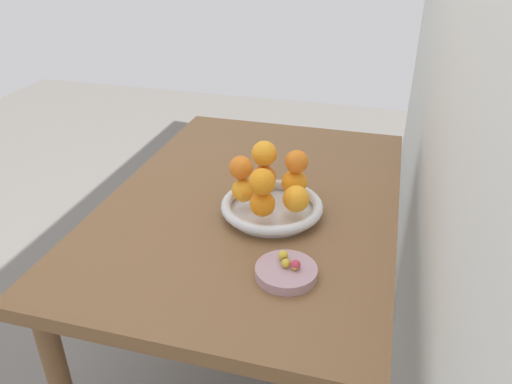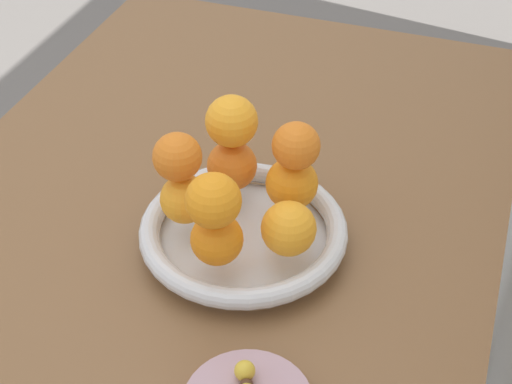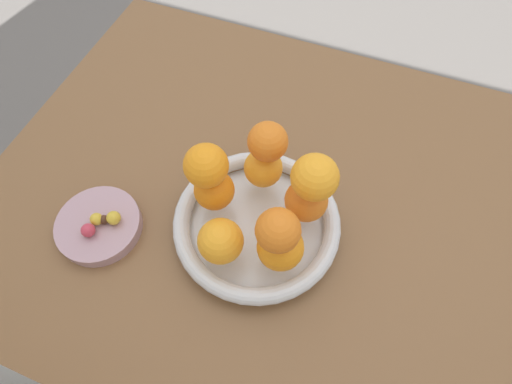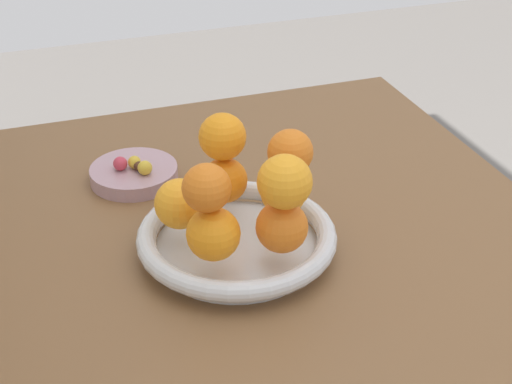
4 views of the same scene
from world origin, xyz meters
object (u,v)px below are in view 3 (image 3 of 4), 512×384
object	(u,v)px
orange_1	(214,190)
candy_ball_1	(87,230)
orange_2	(221,241)
candy_ball_2	(114,218)
dining_table	(307,230)
orange_3	(280,247)
fruit_bowl	(257,223)
orange_6	(268,142)
orange_8	(206,166)
candy_ball_0	(88,230)
candy_ball_4	(96,219)
orange_7	(278,230)
orange_4	(306,200)
orange_0	(263,168)
orange_5	(315,177)
candy_dish	(99,225)
candy_ball_3	(104,220)

from	to	relation	value
orange_1	candy_ball_1	distance (m)	0.20
orange_2	candy_ball_2	world-z (taller)	orange_2
dining_table	orange_3	xyz separation A→B (m)	(0.02, 0.11, 0.16)
fruit_bowl	orange_2	bearing A→B (deg)	66.85
fruit_bowl	candy_ball_2	world-z (taller)	candy_ball_2
orange_6	orange_1	bearing A→B (deg)	50.60
orange_8	candy_ball_0	bearing A→B (deg)	36.19
dining_table	candy_ball_1	world-z (taller)	candy_ball_1
candy_ball_4	orange_6	bearing A→B (deg)	-143.24
orange_2	orange_7	xyz separation A→B (m)	(-0.08, -0.02, 0.06)
orange_3	orange_4	xyz separation A→B (m)	(-0.01, -0.08, -0.00)
orange_4	orange_0	bearing A→B (deg)	-22.41
orange_2	orange_6	bearing A→B (deg)	-96.21
orange_7	orange_5	bearing A→B (deg)	-102.77
orange_5	candy_dish	bearing A→B (deg)	22.89
candy_ball_1	candy_ball_2	bearing A→B (deg)	-131.20
candy_dish	orange_8	world-z (taller)	orange_8
orange_6	candy_ball_0	xyz separation A→B (m)	(0.22, 0.18, -0.10)
fruit_bowl	candy_ball_2	xyz separation A→B (m)	(0.21, 0.08, 0.01)
candy_ball_4	orange_8	bearing A→B (deg)	-149.04
orange_0	orange_6	size ratio (longest dim) A/B	1.03
candy_ball_3	candy_dish	bearing A→B (deg)	25.95
dining_table	orange_6	world-z (taller)	orange_6
orange_5	candy_ball_1	size ratio (longest dim) A/B	3.86
orange_3	candy_ball_3	bearing A→B (deg)	7.76
orange_0	orange_1	world-z (taller)	same
candy_ball_4	fruit_bowl	bearing A→B (deg)	-159.46
candy_dish	candy_ball_1	distance (m)	0.03
orange_5	candy_ball_1	bearing A→B (deg)	25.79
orange_0	orange_5	size ratio (longest dim) A/B	0.92
orange_1	candy_ball_3	world-z (taller)	orange_1
orange_0	orange_4	size ratio (longest dim) A/B	0.94
candy_dish	candy_ball_4	distance (m)	0.02
orange_0	candy_ball_3	world-z (taller)	orange_0
orange_6	candy_ball_1	size ratio (longest dim) A/B	3.46
candy_ball_1	candy_ball_2	xyz separation A→B (m)	(-0.03, -0.03, 0.00)
dining_table	fruit_bowl	bearing A→B (deg)	43.39
candy_ball_1	candy_ball_4	bearing A→B (deg)	-99.07
orange_0	orange_2	size ratio (longest dim) A/B	0.93
orange_0	candy_ball_2	xyz separation A→B (m)	(0.19, 0.15, -0.04)
dining_table	orange_3	bearing A→B (deg)	79.35
orange_6	candy_ball_4	xyz separation A→B (m)	(0.22, 0.16, -0.10)
orange_5	orange_6	size ratio (longest dim) A/B	1.12
dining_table	orange_8	size ratio (longest dim) A/B	17.56
orange_8	candy_ball_4	distance (m)	0.21
candy_dish	orange_0	distance (m)	0.27
candy_ball_4	orange_3	bearing A→B (deg)	-171.72
candy_ball_1	orange_6	bearing A→B (deg)	-140.32
orange_1	orange_5	distance (m)	0.16
orange_3	candy_ball_2	bearing A→B (deg)	6.71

